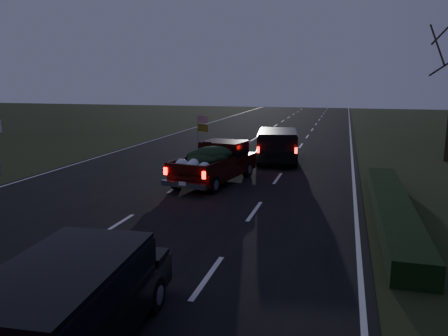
% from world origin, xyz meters
% --- Properties ---
extents(ground, '(120.00, 120.00, 0.00)m').
position_xyz_m(ground, '(0.00, 0.00, 0.00)').
color(ground, black).
rests_on(ground, ground).
extents(road_asphalt, '(14.00, 120.00, 0.02)m').
position_xyz_m(road_asphalt, '(0.00, 0.00, 0.01)').
color(road_asphalt, black).
rests_on(road_asphalt, ground).
extents(hedge_row, '(1.00, 10.00, 0.60)m').
position_xyz_m(hedge_row, '(7.80, 3.00, 0.30)').
color(hedge_row, black).
rests_on(hedge_row, ground).
extents(pickup_truck, '(2.60, 4.93, 2.46)m').
position_xyz_m(pickup_truck, '(1.19, 6.15, 0.92)').
color(pickup_truck, '#330B07').
rests_on(pickup_truck, ground).
extents(lead_suv, '(2.59, 4.91, 1.34)m').
position_xyz_m(lead_suv, '(2.98, 11.36, 1.02)').
color(lead_suv, black).
rests_on(lead_suv, ground).
extents(rear_suv, '(2.25, 4.46, 1.25)m').
position_xyz_m(rear_suv, '(2.41, -5.67, 0.94)').
color(rear_suv, black).
rests_on(rear_suv, ground).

